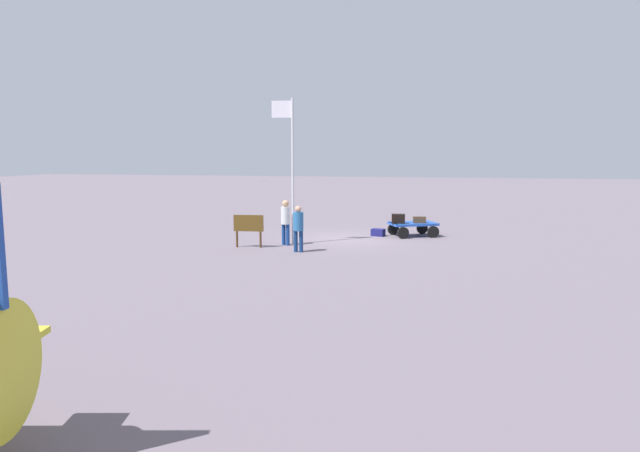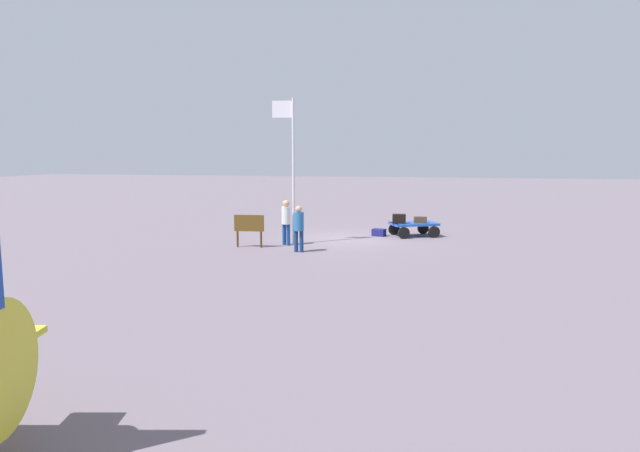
# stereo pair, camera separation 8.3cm
# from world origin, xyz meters

# --- Properties ---
(ground_plane) EXTENTS (120.00, 120.00, 0.00)m
(ground_plane) POSITION_xyz_m (0.00, 0.00, 0.00)
(ground_plane) COLOR slate
(luggage_cart) EXTENTS (2.17, 1.90, 0.58)m
(luggage_cart) POSITION_xyz_m (-2.55, -1.24, 0.43)
(luggage_cart) COLOR blue
(luggage_cart) RESTS_ON ground
(suitcase_dark) EXTENTS (0.57, 0.39, 0.39)m
(suitcase_dark) POSITION_xyz_m (-1.99, -0.82, 0.77)
(suitcase_dark) COLOR black
(suitcase_dark) RESTS_ON luggage_cart
(suitcase_maroon) EXTENTS (0.55, 0.36, 0.26)m
(suitcase_maroon) POSITION_xyz_m (-2.84, -1.13, 0.71)
(suitcase_maroon) COLOR #443424
(suitcase_maroon) RESTS_ON luggage_cart
(suitcase_grey) EXTENTS (0.60, 0.50, 0.30)m
(suitcase_grey) POSITION_xyz_m (-1.15, -1.01, 0.15)
(suitcase_grey) COLOR navy
(suitcase_grey) RESTS_ON ground
(worker_lead) EXTENTS (0.45, 0.45, 1.70)m
(worker_lead) POSITION_xyz_m (1.99, 2.10, 1.00)
(worker_lead) COLOR navy
(worker_lead) RESTS_ON ground
(worker_trailing) EXTENTS (0.38, 0.38, 1.63)m
(worker_trailing) POSITION_xyz_m (1.15, 3.45, 0.95)
(worker_trailing) COLOR navy
(worker_trailing) RESTS_ON ground
(flagpole) EXTENTS (0.84, 0.10, 5.48)m
(flagpole) POSITION_xyz_m (1.88, 1.75, 3.21)
(flagpole) COLOR silver
(flagpole) RESTS_ON ground
(signboard) EXTENTS (1.11, 0.16, 1.20)m
(signboard) POSITION_xyz_m (3.19, 2.87, 0.80)
(signboard) COLOR #4C3319
(signboard) RESTS_ON ground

